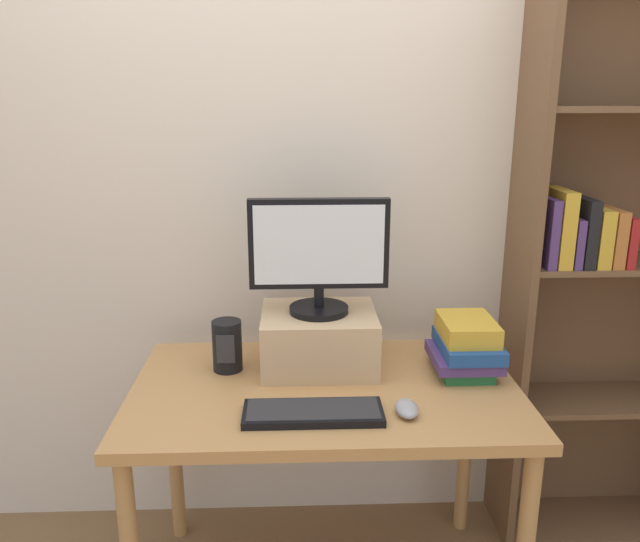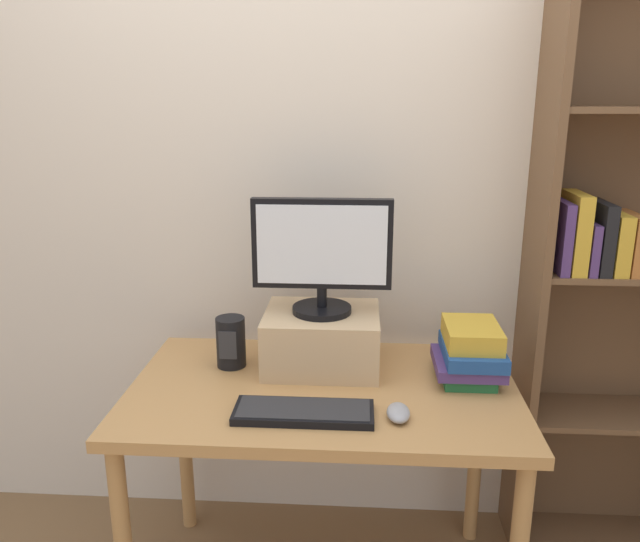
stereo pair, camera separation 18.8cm
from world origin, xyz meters
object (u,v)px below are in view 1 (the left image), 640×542
(desk, at_px, (325,412))
(computer_mouse, at_px, (407,409))
(desk_speaker, at_px, (227,346))
(keyboard, at_px, (313,413))
(bookshelf_unit, at_px, (614,259))
(computer_monitor, at_px, (319,253))
(book_stack, at_px, (466,346))
(riser_box, at_px, (319,339))

(desk, bearing_deg, computer_mouse, -40.62)
(desk_speaker, bearing_deg, desk, -22.64)
(keyboard, distance_m, desk_speaker, 0.42)
(bookshelf_unit, bearing_deg, computer_mouse, -147.03)
(computer_monitor, distance_m, book_stack, 0.56)
(desk, xyz_separation_m, riser_box, (-0.01, 0.16, 0.18))
(riser_box, distance_m, keyboard, 0.36)
(computer_monitor, height_order, desk_speaker, computer_monitor)
(desk_speaker, bearing_deg, keyboard, -50.04)
(riser_box, height_order, keyboard, riser_box)
(desk, relative_size, bookshelf_unit, 0.57)
(riser_box, distance_m, computer_monitor, 0.29)
(keyboard, distance_m, computer_mouse, 0.26)
(bookshelf_unit, height_order, computer_mouse, bookshelf_unit)
(bookshelf_unit, distance_m, riser_box, 1.09)
(book_stack, bearing_deg, computer_monitor, 172.18)
(computer_mouse, bearing_deg, desk, 139.38)
(desk, height_order, bookshelf_unit, bookshelf_unit)
(desk, relative_size, keyboard, 3.05)
(computer_monitor, bearing_deg, book_stack, -7.82)
(desk, xyz_separation_m, book_stack, (0.45, 0.09, 0.18))
(computer_mouse, bearing_deg, computer_monitor, 124.27)
(keyboard, bearing_deg, book_stack, 29.34)
(computer_mouse, xyz_separation_m, desk_speaker, (-0.53, 0.32, 0.07))
(bookshelf_unit, xyz_separation_m, computer_monitor, (-1.05, -0.19, 0.08))
(computer_monitor, relative_size, book_stack, 1.72)
(riser_box, bearing_deg, desk, -84.78)
(desk_speaker, bearing_deg, book_stack, -2.99)
(keyboard, relative_size, desk_speaker, 2.34)
(bookshelf_unit, relative_size, computer_monitor, 4.76)
(book_stack, bearing_deg, desk, -168.84)
(desk, bearing_deg, riser_box, 95.22)
(desk, height_order, computer_monitor, computer_monitor)
(bookshelf_unit, xyz_separation_m, keyboard, (-1.08, -0.53, -0.29))
(book_stack, distance_m, desk_speaker, 0.77)
(riser_box, bearing_deg, desk_speaker, -175.03)
(desk, distance_m, bookshelf_unit, 1.16)
(computer_monitor, height_order, book_stack, computer_monitor)
(book_stack, bearing_deg, riser_box, 172.01)
(desk, xyz_separation_m, computer_mouse, (0.22, -0.19, 0.11))
(riser_box, bearing_deg, bookshelf_unit, 10.14)
(keyboard, distance_m, book_stack, 0.58)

